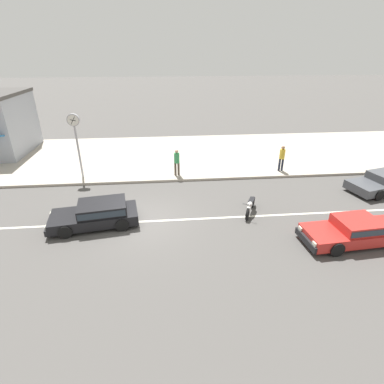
% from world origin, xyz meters
% --- Properties ---
extents(ground_plane, '(160.00, 160.00, 0.00)m').
position_xyz_m(ground_plane, '(0.00, 0.00, 0.00)').
color(ground_plane, '#4C4947').
extents(lane_centre_stripe, '(50.40, 0.14, 0.01)m').
position_xyz_m(lane_centre_stripe, '(0.00, 0.00, 0.00)').
color(lane_centre_stripe, silver).
rests_on(lane_centre_stripe, ground).
extents(kerb_strip, '(68.00, 10.00, 0.15)m').
position_xyz_m(kerb_strip, '(0.00, 9.54, 0.07)').
color(kerb_strip, '#ADA393').
rests_on(kerb_strip, ground).
extents(sedan_red_0, '(4.71, 2.02, 1.06)m').
position_xyz_m(sedan_red_0, '(9.11, -2.44, 0.53)').
color(sedan_red_0, red).
rests_on(sedan_red_0, ground).
extents(hatchback_black_2, '(4.20, 2.27, 1.10)m').
position_xyz_m(hatchback_black_2, '(-2.02, -0.03, 0.59)').
color(hatchback_black_2, black).
rests_on(hatchback_black_2, ground).
extents(motorcycle_1, '(1.02, 1.76, 0.80)m').
position_xyz_m(motorcycle_1, '(5.33, 0.34, 0.42)').
color(motorcycle_1, black).
rests_on(motorcycle_1, ground).
extents(street_clock, '(0.72, 0.22, 3.92)m').
position_xyz_m(street_clock, '(-4.00, 5.58, 3.11)').
color(street_clock, '#9E9EA3').
rests_on(street_clock, kerb_strip).
extents(pedestrian_near_clock, '(0.34, 0.34, 1.69)m').
position_xyz_m(pedestrian_near_clock, '(8.74, 5.40, 1.14)').
color(pedestrian_near_clock, '#232838').
rests_on(pedestrian_near_clock, kerb_strip).
extents(pedestrian_mid_kerb, '(0.34, 0.34, 1.69)m').
position_xyz_m(pedestrian_mid_kerb, '(1.92, 5.28, 1.13)').
color(pedestrian_mid_kerb, '#4C4238').
rests_on(pedestrian_mid_kerb, kerb_strip).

